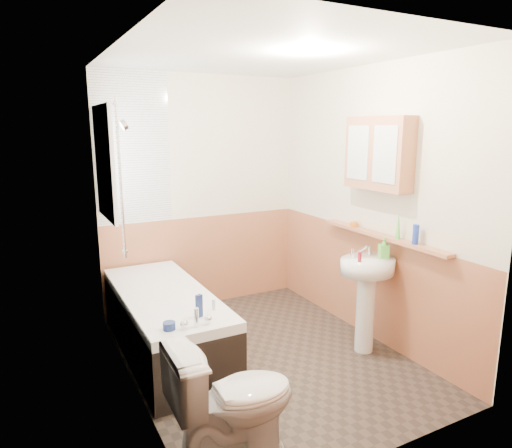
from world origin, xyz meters
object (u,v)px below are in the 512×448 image
(toilet, at_px, (233,401))
(medicine_cabinet, at_px, (378,153))
(pine_shelf, at_px, (381,236))
(bathtub, at_px, (165,321))
(sink, at_px, (367,286))

(toilet, xyz_separation_m, medicine_cabinet, (1.77, 0.82, 1.36))
(toilet, bearing_deg, pine_shelf, -65.46)
(bathtub, bearing_deg, sink, -26.43)
(sink, bearing_deg, pine_shelf, 33.40)
(bathtub, xyz_separation_m, medicine_cabinet, (1.74, -0.65, 1.44))
(sink, height_order, pine_shelf, pine_shelf)
(pine_shelf, bearing_deg, toilet, -157.29)
(toilet, relative_size, sink, 0.80)
(pine_shelf, height_order, medicine_cabinet, medicine_cabinet)
(medicine_cabinet, bearing_deg, bathtub, 159.62)
(medicine_cabinet, bearing_deg, pine_shelf, -66.16)
(toilet, distance_m, medicine_cabinet, 2.38)
(sink, distance_m, pine_shelf, 0.46)
(bathtub, height_order, toilet, toilet)
(bathtub, relative_size, toilet, 2.33)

